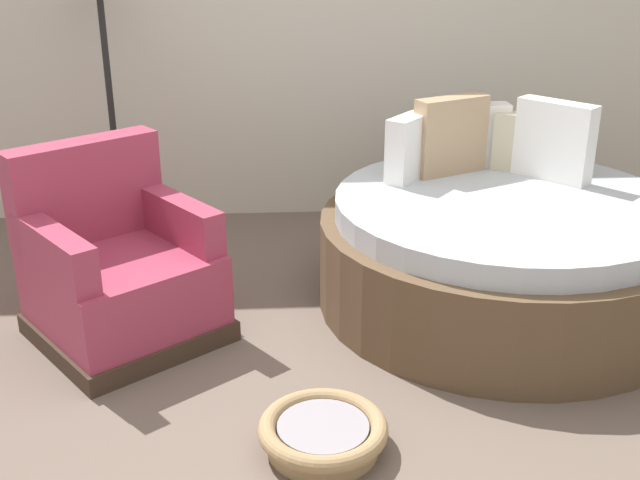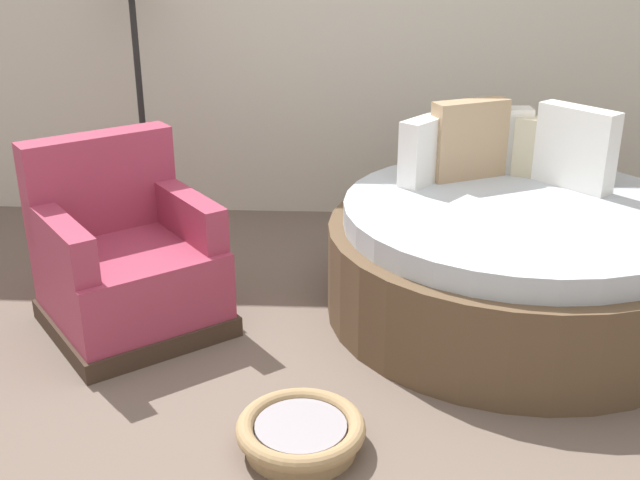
# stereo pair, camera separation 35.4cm
# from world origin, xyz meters

# --- Properties ---
(ground_plane) EXTENTS (8.00, 8.00, 0.02)m
(ground_plane) POSITION_xyz_m (0.00, 0.00, -0.01)
(ground_plane) COLOR #66564C
(round_daybed) EXTENTS (1.92, 1.92, 1.03)m
(round_daybed) POSITION_xyz_m (0.92, 0.87, 0.31)
(round_daybed) COLOR brown
(round_daybed) RESTS_ON ground_plane
(red_armchair) EXTENTS (1.12, 1.12, 0.94)m
(red_armchair) POSITION_xyz_m (-1.05, 0.64, 0.33)
(red_armchair) COLOR #38281E
(red_armchair) RESTS_ON ground_plane
(pet_basket) EXTENTS (0.51, 0.51, 0.13)m
(pet_basket) POSITION_xyz_m (-0.10, -0.35, 0.07)
(pet_basket) COLOR #9E7F56
(pet_basket) RESTS_ON ground_plane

